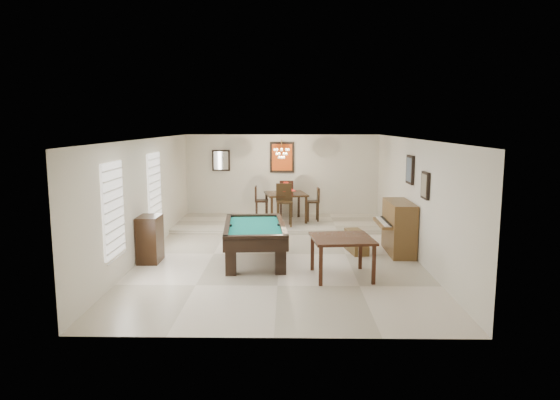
{
  "coord_description": "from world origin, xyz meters",
  "views": [
    {
      "loc": [
        0.19,
        -11.02,
        2.93
      ],
      "look_at": [
        0.0,
        0.6,
        1.15
      ],
      "focal_mm": 32.0,
      "sensor_mm": 36.0,
      "label": 1
    }
  ],
  "objects_px": {
    "pool_table": "(255,244)",
    "piano_bench": "(356,242)",
    "dining_chair_east": "(313,204)",
    "dining_chair_west": "(262,204)",
    "square_table": "(342,257)",
    "dining_chair_north": "(286,198)",
    "dining_chair_south": "(284,205)",
    "dining_table": "(286,205)",
    "upright_piano": "(393,227)",
    "flower_vase": "(286,185)",
    "chandelier": "(282,150)",
    "apothecary_chest": "(150,239)"
  },
  "relations": [
    {
      "from": "dining_chair_south",
      "to": "dining_chair_west",
      "type": "xyz_separation_m",
      "value": [
        -0.66,
        0.76,
        -0.08
      ]
    },
    {
      "from": "dining_table",
      "to": "dining_chair_north",
      "type": "xyz_separation_m",
      "value": [
        0.01,
        0.76,
        0.09
      ]
    },
    {
      "from": "piano_bench",
      "to": "dining_chair_south",
      "type": "relative_size",
      "value": 0.75
    },
    {
      "from": "apothecary_chest",
      "to": "dining_chair_west",
      "type": "xyz_separation_m",
      "value": [
        2.18,
        4.0,
        0.13
      ]
    },
    {
      "from": "chandelier",
      "to": "square_table",
      "type": "bearing_deg",
      "value": -75.93
    },
    {
      "from": "apothecary_chest",
      "to": "dining_chair_east",
      "type": "xyz_separation_m",
      "value": [
        3.67,
        4.02,
        0.11
      ]
    },
    {
      "from": "pool_table",
      "to": "dining_chair_west",
      "type": "bearing_deg",
      "value": 85.98
    },
    {
      "from": "dining_chair_north",
      "to": "dining_chair_west",
      "type": "xyz_separation_m",
      "value": [
        -0.71,
        -0.75,
        -0.05
      ]
    },
    {
      "from": "square_table",
      "to": "apothecary_chest",
      "type": "height_order",
      "value": "apothecary_chest"
    },
    {
      "from": "dining_chair_south",
      "to": "dining_chair_east",
      "type": "relative_size",
      "value": 1.2
    },
    {
      "from": "dining_chair_north",
      "to": "dining_chair_east",
      "type": "bearing_deg",
      "value": 135.34
    },
    {
      "from": "flower_vase",
      "to": "dining_table",
      "type": "bearing_deg",
      "value": 0.0
    },
    {
      "from": "dining_chair_east",
      "to": "dining_chair_south",
      "type": "bearing_deg",
      "value": -49.65
    },
    {
      "from": "upright_piano",
      "to": "dining_chair_west",
      "type": "height_order",
      "value": "upright_piano"
    },
    {
      "from": "square_table",
      "to": "dining_chair_west",
      "type": "xyz_separation_m",
      "value": [
        -1.8,
        5.01,
        0.24
      ]
    },
    {
      "from": "dining_table",
      "to": "dining_chair_east",
      "type": "height_order",
      "value": "dining_chair_east"
    },
    {
      "from": "flower_vase",
      "to": "dining_chair_south",
      "type": "distance_m",
      "value": 0.89
    },
    {
      "from": "square_table",
      "to": "flower_vase",
      "type": "height_order",
      "value": "flower_vase"
    },
    {
      "from": "pool_table",
      "to": "piano_bench",
      "type": "bearing_deg",
      "value": 15.15
    },
    {
      "from": "square_table",
      "to": "piano_bench",
      "type": "relative_size",
      "value": 1.29
    },
    {
      "from": "flower_vase",
      "to": "dining_chair_south",
      "type": "height_order",
      "value": "dining_chair_south"
    },
    {
      "from": "apothecary_chest",
      "to": "dining_chair_west",
      "type": "distance_m",
      "value": 4.56
    },
    {
      "from": "dining_chair_south",
      "to": "dining_chair_west",
      "type": "distance_m",
      "value": 1.02
    },
    {
      "from": "pool_table",
      "to": "piano_bench",
      "type": "height_order",
      "value": "pool_table"
    },
    {
      "from": "dining_table",
      "to": "piano_bench",
      "type": "bearing_deg",
      "value": -62.13
    },
    {
      "from": "piano_bench",
      "to": "chandelier",
      "type": "relative_size",
      "value": 1.46
    },
    {
      "from": "square_table",
      "to": "dining_chair_east",
      "type": "relative_size",
      "value": 1.17
    },
    {
      "from": "dining_chair_north",
      "to": "dining_chair_east",
      "type": "xyz_separation_m",
      "value": [
        0.77,
        -0.73,
        -0.07
      ]
    },
    {
      "from": "dining_table",
      "to": "dining_chair_north",
      "type": "relative_size",
      "value": 1.02
    },
    {
      "from": "square_table",
      "to": "dining_chair_north",
      "type": "distance_m",
      "value": 5.87
    },
    {
      "from": "chandelier",
      "to": "dining_table",
      "type": "bearing_deg",
      "value": 41.88
    },
    {
      "from": "upright_piano",
      "to": "dining_table",
      "type": "distance_m",
      "value": 4.01
    },
    {
      "from": "pool_table",
      "to": "dining_chair_west",
      "type": "height_order",
      "value": "dining_chair_west"
    },
    {
      "from": "upright_piano",
      "to": "dining_chair_north",
      "type": "bearing_deg",
      "value": 121.93
    },
    {
      "from": "upright_piano",
      "to": "dining_chair_east",
      "type": "height_order",
      "value": "upright_piano"
    },
    {
      "from": "apothecary_chest",
      "to": "dining_chair_east",
      "type": "relative_size",
      "value": 1.02
    },
    {
      "from": "square_table",
      "to": "dining_chair_east",
      "type": "height_order",
      "value": "dining_chair_east"
    },
    {
      "from": "dining_chair_east",
      "to": "dining_chair_west",
      "type": "bearing_deg",
      "value": -92.53
    },
    {
      "from": "dining_chair_north",
      "to": "dining_chair_west",
      "type": "bearing_deg",
      "value": 45.0
    },
    {
      "from": "apothecary_chest",
      "to": "dining_chair_south",
      "type": "distance_m",
      "value": 4.31
    },
    {
      "from": "dining_chair_east",
      "to": "dining_chair_north",
      "type": "bearing_deg",
      "value": -136.65
    },
    {
      "from": "dining_table",
      "to": "apothecary_chest",
      "type": "bearing_deg",
      "value": -125.85
    },
    {
      "from": "apothecary_chest",
      "to": "dining_chair_west",
      "type": "height_order",
      "value": "dining_chair_west"
    },
    {
      "from": "dining_table",
      "to": "flower_vase",
      "type": "height_order",
      "value": "flower_vase"
    },
    {
      "from": "apothecary_chest",
      "to": "upright_piano",
      "type": "bearing_deg",
      "value": 8.8
    },
    {
      "from": "apothecary_chest",
      "to": "dining_chair_west",
      "type": "bearing_deg",
      "value": 61.42
    },
    {
      "from": "piano_bench",
      "to": "apothecary_chest",
      "type": "height_order",
      "value": "apothecary_chest"
    },
    {
      "from": "pool_table",
      "to": "upright_piano",
      "type": "relative_size",
      "value": 1.64
    },
    {
      "from": "square_table",
      "to": "dining_chair_north",
      "type": "bearing_deg",
      "value": 100.71
    },
    {
      "from": "apothecary_chest",
      "to": "dining_chair_north",
      "type": "relative_size",
      "value": 0.89
    }
  ]
}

